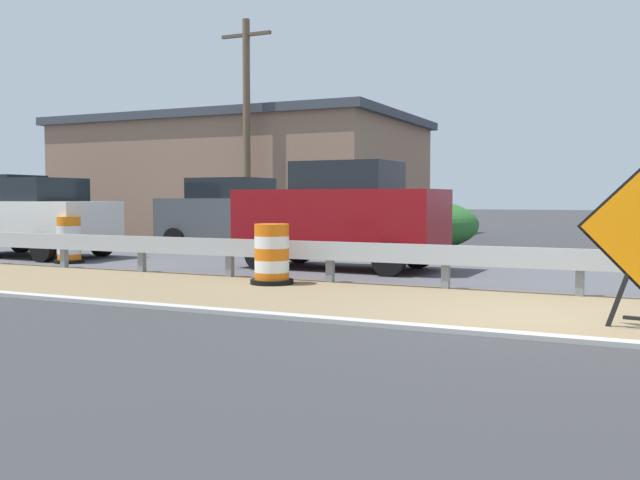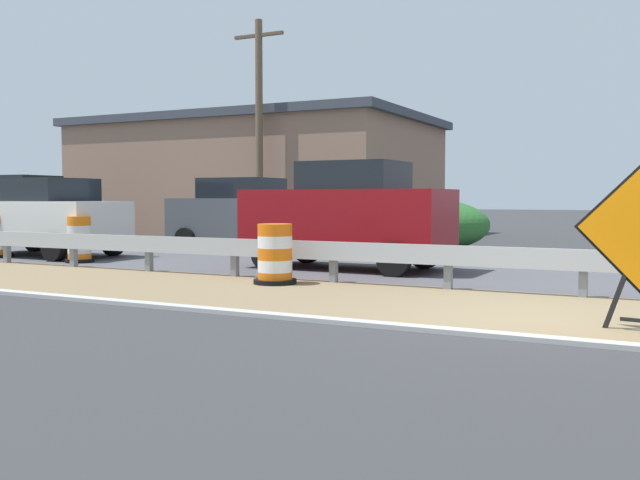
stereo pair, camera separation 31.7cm
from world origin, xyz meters
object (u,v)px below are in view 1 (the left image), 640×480
Objects in this scene: car_lead_near_lane at (341,216)px; traffic_barrel_close at (69,242)px; utility_pole_near at (247,127)px; car_trailing_far_lane at (31,218)px; car_trailing_near_lane at (8,209)px; traffic_barrel_nearest at (272,257)px; car_distant_c at (236,214)px.

traffic_barrel_close is at bearing 13.81° from car_lead_near_lane.
traffic_barrel_close is 8.74m from utility_pole_near.
utility_pole_near reaches higher than car_trailing_far_lane.
car_trailing_near_lane is (4.58, 7.10, 0.62)m from traffic_barrel_close.
traffic_barrel_nearest is 11.84m from utility_pole_near.
traffic_barrel_close is 6.22m from car_lead_near_lane.
traffic_barrel_close is at bearing 76.43° from traffic_barrel_nearest.
car_trailing_near_lane is 1.08× the size of car_distant_c.
car_trailing_far_lane reaches higher than traffic_barrel_nearest.
car_trailing_far_lane is at bearing 165.52° from utility_pole_near.
utility_pole_near is (6.73, 6.27, 2.67)m from car_lead_near_lane.
car_trailing_far_lane is (-0.48, 8.13, -0.12)m from car_lead_near_lane.
utility_pole_near is at bearing 25.03° from car_trailing_near_lane.
car_distant_c is at bearing 36.30° from traffic_barrel_nearest.
car_distant_c is at bearing -154.13° from utility_pole_near.
traffic_barrel_close reaches higher than traffic_barrel_nearest.
car_trailing_far_lane is (-3.70, -5.01, -0.12)m from car_trailing_near_lane.
car_lead_near_lane is 13.52m from car_trailing_near_lane.
car_trailing_far_lane is (0.88, 2.09, 0.50)m from traffic_barrel_close.
car_trailing_far_lane is at bearing 67.17° from traffic_barrel_close.
traffic_barrel_close is (1.44, 5.96, 0.01)m from traffic_barrel_nearest.
traffic_barrel_nearest is at bearing 165.65° from car_trailing_far_lane.
utility_pole_near is (9.53, 6.20, 3.30)m from traffic_barrel_nearest.
traffic_barrel_nearest is 2.87m from car_lead_near_lane.
traffic_barrel_close is 2.33m from car_trailing_far_lane.
traffic_barrel_nearest is at bearing -146.97° from utility_pole_near.
car_trailing_near_lane reaches higher than car_distant_c.
traffic_barrel_close is 0.25× the size of car_lead_near_lane.
utility_pole_near is at bearing -102.75° from car_trailing_far_lane.
car_lead_near_lane is 0.99× the size of car_distant_c.
car_trailing_far_lane is at bearing -131.94° from car_distant_c.
car_distant_c is (3.50, 4.70, -0.09)m from car_lead_near_lane.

